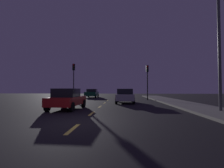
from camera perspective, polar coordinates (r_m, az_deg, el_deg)
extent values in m
plane|color=black|center=(14.31, -3.88, -7.62)|extent=(80.00, 80.00, 0.00)
cube|color=gray|center=(15.30, 25.45, -6.79)|extent=(3.00, 40.00, 0.15)
cube|color=#EACC4C|center=(6.35, -13.48, -14.91)|extent=(0.16, 1.60, 0.01)
cube|color=#EACC4C|center=(9.99, -7.08, -10.11)|extent=(0.16, 1.60, 0.01)
cube|color=#EACC4C|center=(13.71, -4.19, -7.86)|extent=(0.16, 1.60, 0.01)
cube|color=#EACC4C|center=(17.47, -2.56, -6.56)|extent=(0.16, 1.60, 0.01)
cube|color=#EACC4C|center=(21.24, -1.51, -5.71)|extent=(0.16, 1.60, 0.01)
cylinder|color=#4C4C51|center=(23.50, -13.17, 0.79)|extent=(0.14, 0.14, 4.99)
cube|color=black|center=(23.68, -13.13, 5.74)|extent=(0.32, 0.24, 0.90)
sphere|color=red|center=(23.57, -13.24, 6.52)|extent=(0.20, 0.20, 0.20)
sphere|color=#3F2D0C|center=(23.53, -13.24, 5.79)|extent=(0.20, 0.20, 0.20)
sphere|color=#0C3319|center=(23.49, -13.25, 5.07)|extent=(0.20, 0.20, 0.20)
cylinder|color=black|center=(22.81, 12.18, 0.50)|extent=(0.14, 0.14, 4.70)
cube|color=black|center=(22.96, 12.15, 5.24)|extent=(0.32, 0.24, 0.90)
sphere|color=red|center=(22.84, 12.20, 6.04)|extent=(0.20, 0.20, 0.20)
sphere|color=#3F2D0C|center=(22.81, 12.21, 5.29)|extent=(0.20, 0.20, 0.20)
sphere|color=#0C3319|center=(22.77, 12.21, 4.54)|extent=(0.20, 0.20, 0.20)
cube|color=silver|center=(17.50, 4.52, -4.49)|extent=(1.89, 4.23, 0.62)
cube|color=black|center=(17.27, 4.52, -2.58)|extent=(1.62, 1.92, 0.55)
cylinder|color=black|center=(19.07, 2.02, -5.21)|extent=(0.23, 0.64, 0.64)
cylinder|color=black|center=(19.07, 7.05, -5.19)|extent=(0.23, 0.64, 0.64)
cylinder|color=black|center=(16.00, 1.51, -5.86)|extent=(0.23, 0.64, 0.64)
cylinder|color=black|center=(15.99, 7.53, -5.84)|extent=(0.23, 0.64, 0.64)
cube|color=#B21919|center=(12.42, -15.24, -5.63)|extent=(1.93, 3.90, 0.58)
cube|color=black|center=(12.22, -15.54, -2.93)|extent=(1.63, 1.79, 0.60)
cylinder|color=black|center=(14.01, -16.38, -6.36)|extent=(0.25, 0.65, 0.64)
cylinder|color=black|center=(13.48, -9.87, -6.59)|extent=(0.25, 0.65, 0.64)
cylinder|color=black|center=(11.54, -21.55, -7.30)|extent=(0.25, 0.65, 0.64)
cylinder|color=black|center=(10.89, -13.79, -7.71)|extent=(0.25, 0.65, 0.64)
cube|color=#0F4C2D|center=(28.87, -6.99, -3.37)|extent=(1.96, 4.43, 0.68)
cube|color=black|center=(29.07, -6.92, -2.20)|extent=(1.69, 2.01, 0.49)
cylinder|color=black|center=(27.12, -5.72, -4.19)|extent=(0.23, 0.64, 0.64)
cylinder|color=black|center=(27.41, -9.35, -4.15)|extent=(0.23, 0.64, 0.64)
cylinder|color=black|center=(30.39, -4.87, -3.94)|extent=(0.23, 0.64, 0.64)
cylinder|color=black|center=(30.65, -8.13, -3.91)|extent=(0.23, 0.64, 0.64)
cylinder|color=#4C4C51|center=(12.24, 33.21, 9.42)|extent=(0.18, 0.18, 7.54)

